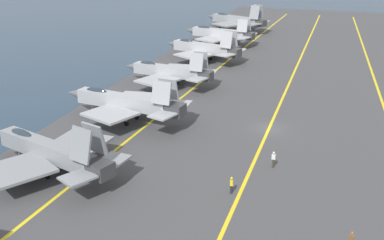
{
  "coord_description": "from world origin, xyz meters",
  "views": [
    {
      "loc": [
        -55.39,
        -7.58,
        22.62
      ],
      "look_at": [
        -6.37,
        7.98,
        2.9
      ],
      "focal_mm": 45.0,
      "sensor_mm": 36.0,
      "label": 1
    }
  ],
  "objects_px": {
    "parked_jet_sixth": "(204,48)",
    "crew_yellow_vest": "(231,184)",
    "crew_white_vest": "(273,159)",
    "parked_jet_fifth": "(169,71)",
    "parked_jet_fourth": "(125,102)",
    "parked_jet_third": "(49,151)",
    "parked_jet_seventh": "(220,33)",
    "parked_jet_eighth": "(236,20)"
  },
  "relations": [
    {
      "from": "parked_jet_sixth",
      "to": "crew_yellow_vest",
      "type": "distance_m",
      "value": 50.42
    },
    {
      "from": "parked_jet_sixth",
      "to": "crew_white_vest",
      "type": "bearing_deg",
      "value": -154.64
    },
    {
      "from": "parked_jet_fifth",
      "to": "crew_yellow_vest",
      "type": "relative_size",
      "value": 9.24
    },
    {
      "from": "parked_jet_fifth",
      "to": "parked_jet_sixth",
      "type": "height_order",
      "value": "parked_jet_sixth"
    },
    {
      "from": "parked_jet_fourth",
      "to": "parked_jet_fifth",
      "type": "distance_m",
      "value": 16.62
    },
    {
      "from": "parked_jet_third",
      "to": "crew_white_vest",
      "type": "xyz_separation_m",
      "value": [
        7.79,
        -21.07,
        -1.38
      ]
    },
    {
      "from": "parked_jet_seventh",
      "to": "parked_jet_eighth",
      "type": "xyz_separation_m",
      "value": [
        16.82,
        0.19,
        0.31
      ]
    },
    {
      "from": "parked_jet_eighth",
      "to": "parked_jet_fifth",
      "type": "bearing_deg",
      "value": -179.68
    },
    {
      "from": "crew_white_vest",
      "to": "parked_jet_eighth",
      "type": "bearing_deg",
      "value": 15.57
    },
    {
      "from": "parked_jet_eighth",
      "to": "crew_yellow_vest",
      "type": "xyz_separation_m",
      "value": [
        -79.57,
        -17.51,
        -1.84
      ]
    },
    {
      "from": "parked_jet_fourth",
      "to": "parked_jet_fifth",
      "type": "relative_size",
      "value": 1.13
    },
    {
      "from": "crew_yellow_vest",
      "to": "parked_jet_third",
      "type": "bearing_deg",
      "value": 94.19
    },
    {
      "from": "parked_jet_third",
      "to": "crew_yellow_vest",
      "type": "relative_size",
      "value": 10.29
    },
    {
      "from": "crew_yellow_vest",
      "to": "crew_white_vest",
      "type": "distance_m",
      "value": 7.07
    },
    {
      "from": "parked_jet_fifth",
      "to": "crew_white_vest",
      "type": "bearing_deg",
      "value": -140.02
    },
    {
      "from": "parked_jet_seventh",
      "to": "crew_yellow_vest",
      "type": "distance_m",
      "value": 65.12
    },
    {
      "from": "crew_white_vest",
      "to": "parked_jet_third",
      "type": "bearing_deg",
      "value": 110.3
    },
    {
      "from": "parked_jet_fourth",
      "to": "parked_jet_third",
      "type": "bearing_deg",
      "value": 175.77
    },
    {
      "from": "parked_jet_fourth",
      "to": "parked_jet_sixth",
      "type": "xyz_separation_m",
      "value": [
        33.75,
        -0.46,
        -0.25
      ]
    },
    {
      "from": "parked_jet_fourth",
      "to": "crew_yellow_vest",
      "type": "relative_size",
      "value": 10.4
    },
    {
      "from": "parked_jet_fourth",
      "to": "parked_jet_eighth",
      "type": "xyz_separation_m",
      "value": [
        65.75,
        0.42,
        0.07
      ]
    },
    {
      "from": "parked_jet_third",
      "to": "parked_jet_eighth",
      "type": "relative_size",
      "value": 1.0
    },
    {
      "from": "parked_jet_fourth",
      "to": "parked_jet_fifth",
      "type": "bearing_deg",
      "value": 0.53
    },
    {
      "from": "parked_jet_fourth",
      "to": "parked_jet_eighth",
      "type": "distance_m",
      "value": 65.75
    },
    {
      "from": "parked_jet_third",
      "to": "parked_jet_fifth",
      "type": "relative_size",
      "value": 1.11
    },
    {
      "from": "parked_jet_sixth",
      "to": "parked_jet_eighth",
      "type": "relative_size",
      "value": 0.94
    },
    {
      "from": "parked_jet_eighth",
      "to": "parked_jet_third",
      "type": "bearing_deg",
      "value": 179.51
    },
    {
      "from": "parked_jet_eighth",
      "to": "parked_jet_seventh",
      "type": "bearing_deg",
      "value": -179.36
    },
    {
      "from": "parked_jet_fifth",
      "to": "parked_jet_sixth",
      "type": "distance_m",
      "value": 17.14
    },
    {
      "from": "crew_yellow_vest",
      "to": "parked_jet_fifth",
      "type": "bearing_deg",
      "value": 29.52
    },
    {
      "from": "parked_jet_fourth",
      "to": "crew_white_vest",
      "type": "bearing_deg",
      "value": -110.25
    },
    {
      "from": "parked_jet_sixth",
      "to": "parked_jet_seventh",
      "type": "height_order",
      "value": "parked_jet_sixth"
    },
    {
      "from": "parked_jet_sixth",
      "to": "crew_white_vest",
      "type": "xyz_separation_m",
      "value": [
        -41.11,
        -19.49,
        -1.46
      ]
    },
    {
      "from": "parked_jet_third",
      "to": "parked_jet_sixth",
      "type": "xyz_separation_m",
      "value": [
        48.91,
        -1.58,
        0.08
      ]
    },
    {
      "from": "parked_jet_third",
      "to": "parked_jet_fourth",
      "type": "relative_size",
      "value": 0.99
    },
    {
      "from": "parked_jet_fourth",
      "to": "crew_yellow_vest",
      "type": "height_order",
      "value": "parked_jet_fourth"
    },
    {
      "from": "crew_white_vest",
      "to": "parked_jet_sixth",
      "type": "bearing_deg",
      "value": 25.36
    },
    {
      "from": "parked_jet_seventh",
      "to": "crew_white_vest",
      "type": "distance_m",
      "value": 59.82
    },
    {
      "from": "parked_jet_fourth",
      "to": "parked_jet_fifth",
      "type": "height_order",
      "value": "parked_jet_fourth"
    },
    {
      "from": "parked_jet_fifth",
      "to": "crew_yellow_vest",
      "type": "xyz_separation_m",
      "value": [
        -30.44,
        -17.24,
        -1.42
      ]
    },
    {
      "from": "parked_jet_fourth",
      "to": "crew_white_vest",
      "type": "relative_size",
      "value": 9.79
    },
    {
      "from": "parked_jet_eighth",
      "to": "crew_white_vest",
      "type": "xyz_separation_m",
      "value": [
        -73.11,
        -20.37,
        -1.78
      ]
    }
  ]
}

